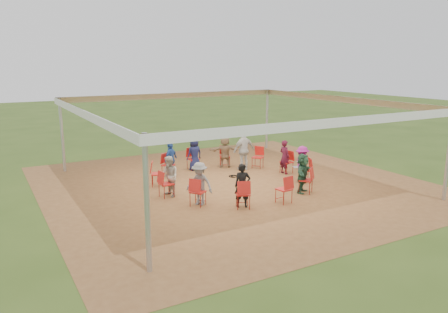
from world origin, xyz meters
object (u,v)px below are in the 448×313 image
chair_10 (284,189)px  person_seated_4 (171,159)px  person_seated_2 (225,152)px  chair_7 (166,184)px  chair_11 (306,180)px  person_seated_3 (194,154)px  chair_1 (287,162)px  chair_3 (225,156)px  cable_coil (234,176)px  chair_6 (157,174)px  chair_8 (198,192)px  chair_4 (193,159)px  person_seated_0 (302,164)px  chair_2 (258,157)px  person_seated_6 (200,184)px  standing_person (244,150)px  person_seated_8 (303,173)px  chair_5 (168,165)px  person_seated_7 (242,186)px  laptop (298,166)px  person_seated_5 (169,177)px  chair_0 (305,170)px  person_seated_1 (285,157)px  chair_9 (243,194)px

chair_10 → person_seated_4: 5.13m
person_seated_2 → chair_7: bearing=59.3°
chair_11 → person_seated_2: (-0.57, 4.56, 0.23)m
person_seated_3 → chair_1: bearing=136.3°
chair_3 → cable_coil: bearing=96.0°
chair_6 → chair_8: (0.30, -2.70, 0.00)m
chair_1 → chair_4: 3.84m
person_seated_0 → person_seated_4: size_ratio=1.00×
chair_1 → chair_2: 1.40m
chair_10 → person_seated_6: size_ratio=0.66×
chair_1 → standing_person: (-1.19, 1.33, 0.39)m
chair_10 → person_seated_8: size_ratio=0.66×
person_seated_2 → chair_5: bearing=27.8°
chair_5 → person_seated_3: 1.40m
person_seated_7 → laptop: person_seated_7 is taller
person_seated_3 → person_seated_5: (-2.29, -2.86, 0.00)m
chair_10 → cable_coil: chair_10 is taller
chair_0 → cable_coil: 2.76m
chair_7 → chair_10: size_ratio=1.00×
person_seated_3 → person_seated_8: size_ratio=1.00×
chair_7 → person_seated_5: person_seated_5 is taller
chair_0 → person_seated_0: size_ratio=0.66×
person_seated_1 → laptop: bearing=157.9°
person_seated_3 → person_seated_7: size_ratio=1.00×
chair_7 → person_seated_4: (1.16, 2.39, 0.23)m
chair_2 → chair_4: bearing=30.0°
standing_person → laptop: bearing=101.3°
person_seated_7 → laptop: bearing=46.9°
person_seated_2 → standing_person: 0.89m
chair_10 → standing_person: 4.50m
chair_11 → cable_coil: 3.24m
chair_1 → chair_2: size_ratio=1.00×
chair_11 → person_seated_7: 2.66m
chair_3 → person_seated_8: size_ratio=0.66×
person_seated_2 → person_seated_8: size_ratio=1.00×
chair_0 → chair_9: size_ratio=1.00×
standing_person → chair_10: bearing=70.3°
chair_9 → chair_6: bearing=135.0°
person_seated_3 → person_seated_7: same height
person_seated_0 → chair_11: bearing=169.8°
chair_2 → person_seated_1: 1.40m
chair_0 → person_seated_1: person_seated_1 is taller
chair_4 → person_seated_3: size_ratio=0.66×
chair_6 → chair_0: bearing=90.0°
chair_5 → person_seated_2: bearing=147.8°
person_seated_1 → person_seated_8: 2.59m
chair_3 → person_seated_1: (1.49, -2.20, 0.23)m
chair_8 → chair_9: bearing=15.0°
person_seated_4 → standing_person: bearing=135.0°
person_seated_1 → laptop: 1.31m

